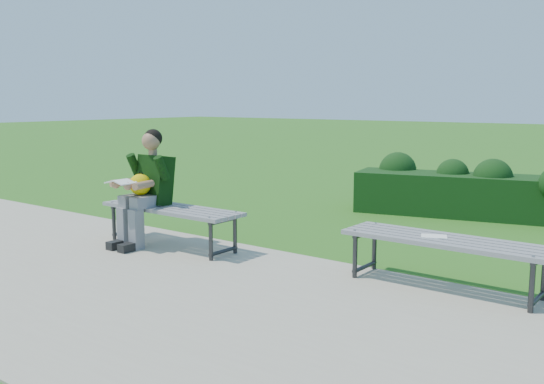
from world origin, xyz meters
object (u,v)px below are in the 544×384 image
Objects in this scene: hedge at (467,190)px; paper_sheet at (434,236)px; bench_left at (171,212)px; seated_boy at (146,184)px; bench_right at (445,244)px.

paper_sheet is (0.98, -3.58, 0.10)m from hedge.
bench_left is (-1.96, -3.94, 0.04)m from hedge.
seated_boy reaches higher than paper_sheet.
seated_boy is (-3.34, -0.46, 0.30)m from bench_right.
bench_left is 0.43m from seated_boy.
bench_left is 2.97m from paper_sheet.
hedge is 3.74m from bench_right.
bench_left is at bearing -116.48° from hedge.
bench_left is 1.37× the size of seated_boy.
hedge reaches higher than bench_right.
bench_right is 0.12m from paper_sheet.
seated_boy reaches higher than bench_left.
bench_left and bench_right have the same top height.
hedge is 1.82× the size of bench_left.
paper_sheet is at bearing 180.00° from bench_right.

